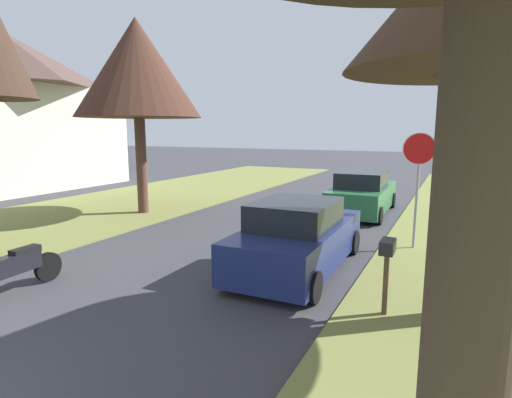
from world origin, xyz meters
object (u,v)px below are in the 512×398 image
Objects in this scene: parked_sedan_green at (362,194)px; curbside_mailbox at (387,256)px; street_tree_left_mid_b at (137,69)px; parked_motorcycle at (16,269)px; parked_sedan_navy at (298,238)px; stop_sign_far at (418,165)px.

curbside_mailbox is (2.16, -8.49, 0.33)m from parked_sedan_green.
street_tree_left_mid_b reaches higher than parked_sedan_green.
street_tree_left_mid_b reaches higher than parked_motorcycle.
parked_sedan_green reaches higher than curbside_mailbox.
parked_motorcycle is at bearing -139.90° from parked_sedan_navy.
stop_sign_far reaches higher than curbside_mailbox.
stop_sign_far is at bearing 89.49° from curbside_mailbox.
parked_sedan_green reaches higher than parked_motorcycle.
curbside_mailbox reaches higher than parked_motorcycle.
street_tree_left_mid_b is at bearing -153.88° from parked_sedan_green.
street_tree_left_mid_b is at bearing 113.25° from parked_motorcycle.
parked_sedan_navy is (-2.18, -2.79, -1.47)m from stop_sign_far.
parked_sedan_navy reaches higher than curbside_mailbox.
curbside_mailbox is at bearing -90.51° from stop_sign_far.
stop_sign_far is 2.34× the size of curbside_mailbox.
parked_sedan_navy is 1.00× the size of parked_sedan_green.
stop_sign_far is 9.30m from parked_motorcycle.
street_tree_left_mid_b is at bearing 152.51° from curbside_mailbox.
parked_sedan_navy is 2.69m from curbside_mailbox.
street_tree_left_mid_b is 11.43m from curbside_mailbox.
stop_sign_far is at bearing 44.71° from parked_motorcycle.
parked_sedan_navy reaches higher than parked_motorcycle.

